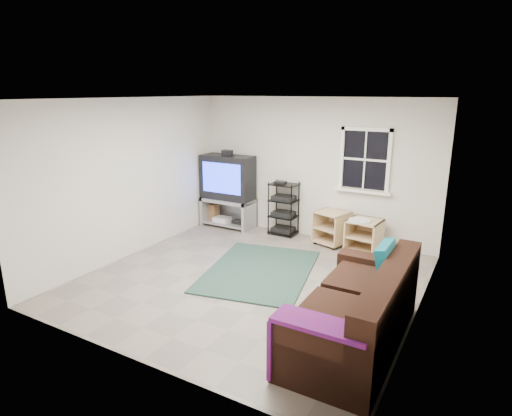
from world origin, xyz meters
The scene contains 8 objects.
room centered at (0.95, 2.27, 1.48)m, with size 4.60×4.62×4.60m.
tv_unit centered at (-1.72, 2.01, 0.86)m, with size 1.07×0.53×1.57m.
av_rack centered at (-0.51, 2.09, 0.45)m, with size 0.52×0.38×1.04m.
side_table_left centered at (0.52, 2.06, 0.33)m, with size 0.65×0.65×0.61m.
side_table_right centered at (1.13, 1.92, 0.34)m, with size 0.58×0.58×0.61m.
sofa centered at (1.83, -0.85, 0.35)m, with size 0.97×2.19×1.00m.
shag_rug centered at (-0.05, 0.31, 0.01)m, with size 1.52×2.09×0.02m, color #322316.
paper_bag centered at (-2.16, 2.04, 0.21)m, with size 0.29×0.18×0.41m, color olive.
Camera 1 is at (2.93, -5.04, 2.71)m, focal length 30.00 mm.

